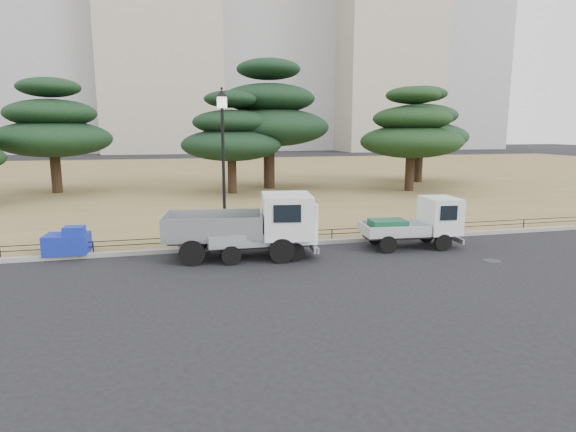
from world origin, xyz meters
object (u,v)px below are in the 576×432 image
object	(u,v)px
truck_large	(248,223)
street_lamp	(223,142)
truck_kei_front	(270,230)
truck_kei_rear	(417,223)
tarp_pile	(68,242)

from	to	relation	value
truck_large	street_lamp	world-z (taller)	street_lamp
truck_kei_front	truck_kei_rear	xyz separation A→B (m)	(5.79, 0.10, -0.03)
truck_kei_rear	tarp_pile	xyz separation A→B (m)	(-12.78, 1.60, -0.42)
truck_kei_front	truck_large	bearing A→B (deg)	165.92
truck_large	street_lamp	size ratio (longest dim) A/B	0.93
street_lamp	truck_large	bearing A→B (deg)	-66.74
street_lamp	tarp_pile	size ratio (longest dim) A/B	3.77
truck_large	tarp_pile	world-z (taller)	truck_large
truck_large	truck_kei_front	xyz separation A→B (m)	(0.74, -0.20, -0.26)
truck_kei_rear	truck_kei_front	bearing A→B (deg)	-174.38
truck_kei_rear	tarp_pile	world-z (taller)	truck_kei_rear
truck_large	truck_kei_rear	size ratio (longest dim) A/B	1.42
truck_kei_rear	street_lamp	size ratio (longest dim) A/B	0.66
street_lamp	truck_kei_front	bearing A→B (deg)	-51.14
tarp_pile	truck_large	bearing A→B (deg)	-13.52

